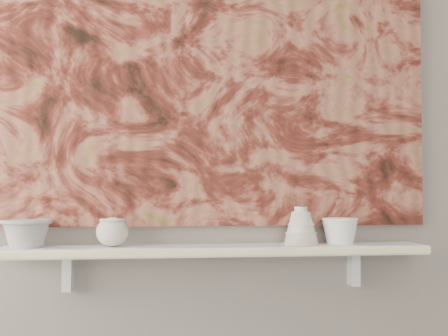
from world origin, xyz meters
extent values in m
plane|color=gray|center=(0.00, 1.60, 1.35)|extent=(3.60, 0.00, 3.60)
cube|color=silver|center=(0.00, 1.51, 0.92)|extent=(1.40, 0.18, 0.03)
cube|color=#FAF1A7|center=(0.00, 1.41, 0.92)|extent=(1.40, 0.01, 0.02)
cube|color=silver|center=(-0.49, 1.57, 0.84)|extent=(0.03, 0.06, 0.12)
cube|color=silver|center=(0.49, 1.57, 0.84)|extent=(0.03, 0.06, 0.12)
cube|color=maroon|center=(0.00, 1.59, 1.54)|extent=(1.50, 0.02, 1.10)
cube|color=black|center=(0.45, 1.57, 1.23)|extent=(0.09, 0.00, 0.08)
camera|label=1|loc=(-0.24, -0.55, 1.11)|focal=50.00mm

